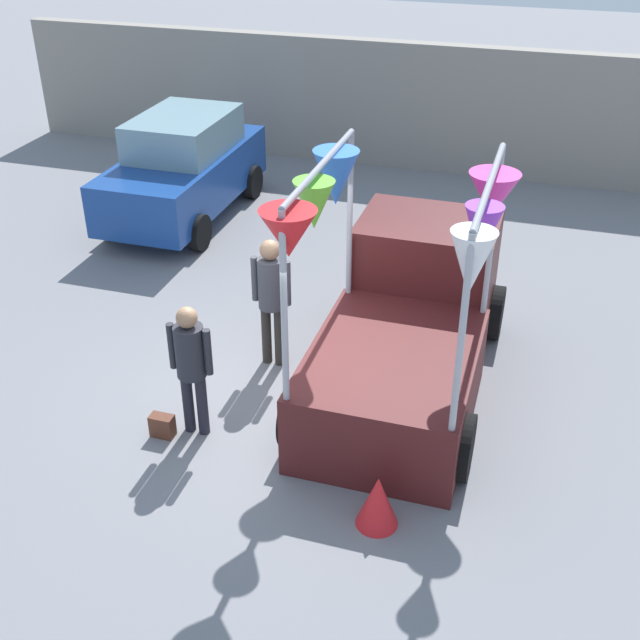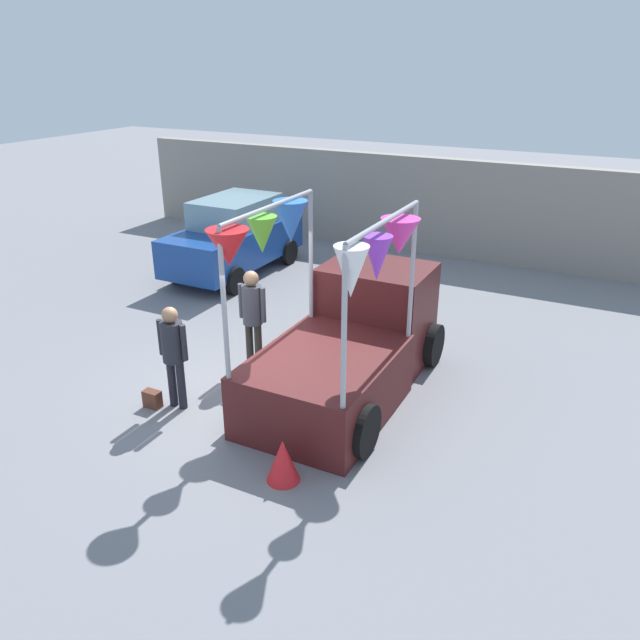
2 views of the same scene
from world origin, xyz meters
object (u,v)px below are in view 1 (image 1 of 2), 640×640
object	(u,v)px
handbag	(162,426)
parked_car	(184,168)
person_vendor	(271,291)
folded_kite_bundle_crimson	(378,501)
vendor_truck	(410,317)
person_customer	(191,359)

from	to	relation	value
handbag	parked_car	bearing A→B (deg)	112.71
person_vendor	folded_kite_bundle_crimson	bearing A→B (deg)	-50.84
vendor_truck	person_customer	xyz separation A→B (m)	(-2.13, -1.85, 0.11)
vendor_truck	person_customer	size ratio (longest dim) A/B	2.47
person_vendor	folded_kite_bundle_crimson	xyz separation A→B (m)	(2.03, -2.49, -0.80)
vendor_truck	handbag	distance (m)	3.31
handbag	folded_kite_bundle_crimson	world-z (taller)	folded_kite_bundle_crimson
parked_car	handbag	world-z (taller)	parked_car
person_vendor	handbag	bearing A→B (deg)	-111.12
vendor_truck	parked_car	world-z (taller)	vendor_truck
vendor_truck	handbag	bearing A→B (deg)	-140.42
vendor_truck	parked_car	distance (m)	6.41
vendor_truck	handbag	xyz separation A→B (m)	(-2.48, -2.05, -0.76)
parked_car	person_customer	size ratio (longest dim) A/B	2.38
vendor_truck	person_customer	distance (m)	2.83
person_customer	folded_kite_bundle_crimson	world-z (taller)	person_customer
folded_kite_bundle_crimson	person_vendor	bearing A→B (deg)	129.16
folded_kite_bundle_crimson	person_customer	bearing A→B (deg)	160.58
person_customer	person_vendor	xyz separation A→B (m)	(0.36, 1.65, 0.08)
vendor_truck	handbag	size ratio (longest dim) A/B	14.83
person_customer	handbag	xyz separation A→B (m)	(-0.35, -0.20, -0.88)
handbag	folded_kite_bundle_crimson	xyz separation A→B (m)	(2.74, -0.64, 0.16)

